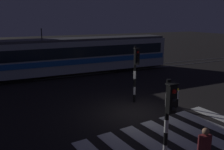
{
  "coord_description": "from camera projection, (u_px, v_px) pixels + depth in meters",
  "views": [
    {
      "loc": [
        -6.51,
        -10.41,
        4.99
      ],
      "look_at": [
        0.1,
        3.3,
        1.4
      ],
      "focal_mm": 38.94,
      "sensor_mm": 36.0,
      "label": 1
    }
  ],
  "objects": [
    {
      "name": "ground_plane",
      "position": [
        137.0,
        113.0,
        13.02
      ],
      "size": [
        120.0,
        120.0,
        0.0
      ],
      "primitive_type": "plane",
      "color": "black"
    },
    {
      "name": "rail_near",
      "position": [
        80.0,
        75.0,
        21.49
      ],
      "size": [
        80.0,
        0.12,
        0.03
      ],
      "primitive_type": "cube",
      "color": "#59595E",
      "rests_on": "ground"
    },
    {
      "name": "rail_far",
      "position": [
        75.0,
        72.0,
        22.75
      ],
      "size": [
        80.0,
        0.12,
        0.03
      ],
      "primitive_type": "cube",
      "color": "#59595E",
      "rests_on": "ground"
    },
    {
      "name": "crosswalk_zebra",
      "position": [
        174.0,
        137.0,
        10.37
      ],
      "size": [
        8.23,
        4.6,
        0.02
      ],
      "color": "silver",
      "rests_on": "ground"
    },
    {
      "name": "traffic_light_kerb_mid_left",
      "position": [
        169.0,
        113.0,
        7.69
      ],
      "size": [
        0.36,
        0.42,
        3.14
      ],
      "color": "black",
      "rests_on": "ground"
    },
    {
      "name": "traffic_light_median_centre",
      "position": [
        136.0,
        66.0,
        14.17
      ],
      "size": [
        0.36,
        0.42,
        3.4
      ],
      "color": "black",
      "rests_on": "ground"
    },
    {
      "name": "tram",
      "position": [
        74.0,
        55.0,
        21.6
      ],
      "size": [
        18.1,
        2.58,
        4.15
      ],
      "color": "#B2BCC1",
      "rests_on": "ground"
    },
    {
      "name": "bollard_island_edge",
      "position": [
        177.0,
        98.0,
        13.79
      ],
      "size": [
        0.12,
        0.12,
        1.11
      ],
      "color": "black",
      "rests_on": "ground"
    }
  ]
}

